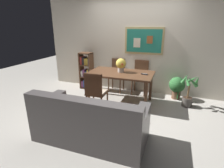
% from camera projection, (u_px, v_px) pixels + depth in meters
% --- Properties ---
extents(ground_plane, '(12.00, 12.00, 0.00)m').
position_uv_depth(ground_plane, '(118.00, 111.00, 3.90)').
color(ground_plane, '#B7B2A8').
extents(wall_back_with_painting, '(5.20, 0.14, 2.60)m').
position_uv_depth(wall_back_with_painting, '(135.00, 45.00, 4.78)').
color(wall_back_with_painting, beige).
rests_on(wall_back_with_painting, ground_plane).
extents(dining_table, '(1.52, 0.89, 0.75)m').
position_uv_depth(dining_table, '(121.00, 77.00, 4.17)').
color(dining_table, brown).
rests_on(dining_table, ground_plane).
extents(dining_chair_far_left, '(0.40, 0.41, 0.91)m').
position_uv_depth(dining_chair_far_left, '(117.00, 72.00, 5.00)').
color(dining_chair_far_left, brown).
rests_on(dining_chair_far_left, ground_plane).
extents(dining_chair_far_right, '(0.40, 0.41, 0.91)m').
position_uv_depth(dining_chair_far_right, '(141.00, 74.00, 4.79)').
color(dining_chair_far_right, brown).
rests_on(dining_chair_far_right, ground_plane).
extents(dining_chair_near_left, '(0.40, 0.41, 0.91)m').
position_uv_depth(dining_chair_near_left, '(95.00, 90.00, 3.65)').
color(dining_chair_near_left, brown).
rests_on(dining_chair_near_left, ground_plane).
extents(leather_couch, '(1.80, 0.84, 0.84)m').
position_uv_depth(leather_couch, '(89.00, 123.00, 2.83)').
color(leather_couch, '#514C4C').
rests_on(leather_couch, ground_plane).
extents(bookshelf, '(0.36, 0.28, 1.07)m').
position_uv_depth(bookshelf, '(87.00, 72.00, 5.18)').
color(bookshelf, brown).
rests_on(bookshelf, ground_plane).
extents(potted_ivy, '(0.40, 0.40, 0.57)m').
position_uv_depth(potted_ivy, '(177.00, 86.00, 4.47)').
color(potted_ivy, brown).
rests_on(potted_ivy, ground_plane).
extents(potted_palm, '(0.42, 0.42, 0.79)m').
position_uv_depth(potted_palm, '(189.00, 93.00, 4.03)').
color(potted_palm, '#4C4742').
rests_on(potted_palm, ground_plane).
extents(flower_vase, '(0.24, 0.24, 0.32)m').
position_uv_depth(flower_vase, '(121.00, 64.00, 4.14)').
color(flower_vase, beige).
rests_on(flower_vase, dining_table).
extents(tv_remote, '(0.16, 0.08, 0.02)m').
position_uv_depth(tv_remote, '(145.00, 74.00, 3.96)').
color(tv_remote, black).
rests_on(tv_remote, dining_table).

